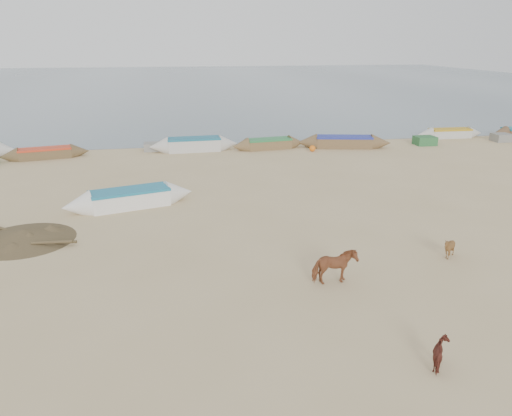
# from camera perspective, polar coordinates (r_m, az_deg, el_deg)

# --- Properties ---
(ground) EXTENTS (140.00, 140.00, 0.00)m
(ground) POSITION_cam_1_polar(r_m,az_deg,el_deg) (17.16, 2.39, -7.38)
(ground) COLOR tan
(ground) RESTS_ON ground
(sea) EXTENTS (160.00, 160.00, 0.00)m
(sea) POSITION_cam_1_polar(r_m,az_deg,el_deg) (97.39, -8.43, 14.01)
(sea) COLOR slate
(sea) RESTS_ON ground
(cow_adult) EXTENTS (1.45, 0.73, 1.20)m
(cow_adult) POSITION_cam_1_polar(r_m,az_deg,el_deg) (16.36, 8.95, -6.64)
(cow_adult) COLOR brown
(cow_adult) RESTS_ON ground
(calf_front) EXTENTS (0.74, 0.67, 0.80)m
(calf_front) POSITION_cam_1_polar(r_m,az_deg,el_deg) (19.37, 21.20, -4.28)
(calf_front) COLOR brown
(calf_front) RESTS_ON ground
(calf_right) EXTENTS (0.68, 0.77, 0.72)m
(calf_right) POSITION_cam_1_polar(r_m,az_deg,el_deg) (13.24, 20.54, -15.44)
(calf_right) COLOR #5B271D
(calf_right) RESTS_ON ground
(near_canoe) EXTENTS (6.29, 2.98, 0.86)m
(near_canoe) POSITION_cam_1_polar(r_m,az_deg,el_deg) (24.33, -14.21, 1.10)
(near_canoe) COLOR white
(near_canoe) RESTS_ON ground
(debris_pile) EXTENTS (4.03, 4.03, 0.44)m
(debris_pile) POSITION_cam_1_polar(r_m,az_deg,el_deg) (21.76, -25.03, -2.81)
(debris_pile) COLOR brown
(debris_pile) RESTS_ON ground
(waterline_canoes) EXTENTS (55.13, 4.29, 0.96)m
(waterline_canoes) POSITION_cam_1_polar(r_m,az_deg,el_deg) (36.41, -4.72, 7.31)
(waterline_canoes) COLOR brown
(waterline_canoes) RESTS_ON ground
(beach_clutter) EXTENTS (44.92, 3.72, 0.64)m
(beach_clutter) POSITION_cam_1_polar(r_m,az_deg,el_deg) (36.20, 2.99, 7.10)
(beach_clutter) COLOR #2D6541
(beach_clutter) RESTS_ON ground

